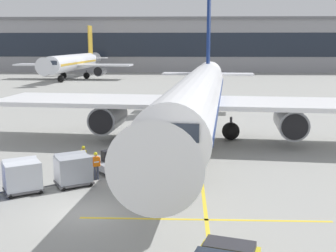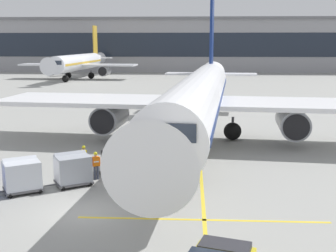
# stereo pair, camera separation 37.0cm
# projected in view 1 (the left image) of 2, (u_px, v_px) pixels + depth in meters

# --- Properties ---
(ground_plane) EXTENTS (600.00, 600.00, 0.00)m
(ground_plane) POSITION_uv_depth(u_px,v_px,m) (86.00, 213.00, 21.45)
(ground_plane) COLOR gray
(parked_airplane) EXTENTS (34.54, 44.16, 14.92)m
(parked_airplane) POSITION_uv_depth(u_px,v_px,m) (198.00, 97.00, 36.28)
(parked_airplane) COLOR white
(parked_airplane) RESTS_ON ground
(belt_loader) EXTENTS (4.77, 4.12, 3.47)m
(belt_loader) POSITION_uv_depth(u_px,v_px,m) (125.00, 156.00, 28.47)
(belt_loader) COLOR #A3A8B2
(belt_loader) RESTS_ON ground
(baggage_cart_lead) EXTENTS (2.74, 2.40, 1.91)m
(baggage_cart_lead) POSITION_uv_depth(u_px,v_px,m) (73.00, 169.00, 25.40)
(baggage_cart_lead) COLOR #515156
(baggage_cart_lead) RESTS_ON ground
(baggage_cart_second) EXTENTS (2.74, 2.40, 1.91)m
(baggage_cart_second) POSITION_uv_depth(u_px,v_px,m) (22.00, 175.00, 24.16)
(baggage_cart_second) COLOR #515156
(baggage_cart_second) RESTS_ON ground
(ground_crew_by_loader) EXTENTS (0.50, 0.40, 1.74)m
(ground_crew_by_loader) POSITION_uv_depth(u_px,v_px,m) (96.00, 164.00, 26.43)
(ground_crew_by_loader) COLOR #333847
(ground_crew_by_loader) RESTS_ON ground
(ground_crew_by_carts) EXTENTS (0.44, 0.44, 1.74)m
(ground_crew_by_carts) POSITION_uv_depth(u_px,v_px,m) (81.00, 165.00, 26.15)
(ground_crew_by_carts) COLOR #514C42
(ground_crew_by_carts) RESTS_ON ground
(ground_crew_marshaller) EXTENTS (0.43, 0.46, 1.74)m
(ground_crew_marshaller) POSITION_uv_depth(u_px,v_px,m) (84.00, 157.00, 28.03)
(ground_crew_marshaller) COLOR #333847
(ground_crew_marshaller) RESTS_ON ground
(safety_cone_engine_keepout) EXTENTS (0.64, 0.64, 0.73)m
(safety_cone_engine_keepout) POSITION_uv_depth(u_px,v_px,m) (121.00, 144.00, 34.40)
(safety_cone_engine_keepout) COLOR black
(safety_cone_engine_keepout) RESTS_ON ground
(apron_guidance_line_lead_in) EXTENTS (0.20, 110.00, 0.01)m
(apron_guidance_line_lead_in) POSITION_uv_depth(u_px,v_px,m) (197.00, 143.00, 36.23)
(apron_guidance_line_lead_in) COLOR yellow
(apron_guidance_line_lead_in) RESTS_ON ground
(apron_guidance_line_stop_bar) EXTENTS (12.00, 0.20, 0.01)m
(apron_guidance_line_stop_bar) POSITION_uv_depth(u_px,v_px,m) (205.00, 220.00, 20.61)
(apron_guidance_line_stop_bar) COLOR yellow
(apron_guidance_line_stop_bar) RESTS_ON ground
(terminal_building) EXTENTS (130.10, 18.87, 15.10)m
(terminal_building) POSITION_uv_depth(u_px,v_px,m) (215.00, 45.00, 127.73)
(terminal_building) COLOR #939399
(terminal_building) RESTS_ON ground
(distant_airplane) EXTENTS (26.92, 36.11, 12.44)m
(distant_airplane) POSITION_uv_depth(u_px,v_px,m) (73.00, 63.00, 98.57)
(distant_airplane) COLOR silver
(distant_airplane) RESTS_ON ground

